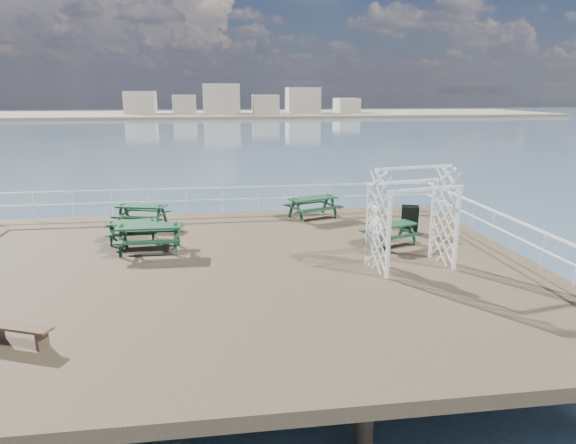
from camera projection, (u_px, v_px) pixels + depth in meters
The scene contains 12 objects.
ground at pixel (227, 273), 14.71m from camera, with size 18.00×14.00×0.30m, color brown.
sea_backdrop at pixel (259, 110), 145.08m from camera, with size 300.00×300.00×9.20m.
railing at pixel (222, 217), 16.91m from camera, with size 17.77×13.76×1.10m.
picnic_table_a at pixel (132, 227), 17.15m from camera, with size 1.70×1.42×0.77m.
picnic_table_b at pixel (142, 211), 19.15m from camera, with size 2.12×1.88×0.87m.
picnic_table_c at pixel (313, 203), 20.33m from camera, with size 2.31×2.10×0.92m.
picnic_table_d at pixel (149, 233), 16.01m from camera, with size 2.00×1.62×0.96m.
picnic_table_e at pixel (391, 229), 16.77m from camera, with size 1.97×1.77×0.79m.
flat_bench_far at pixel (19, 331), 10.15m from camera, with size 1.43×0.86×0.41m.
trellis_arbor at pixel (412, 223), 14.40m from camera, with size 2.53×1.66×2.91m.
sandwich_board at pixel (410, 219), 18.30m from camera, with size 0.69×0.59×0.96m.
person at pixel (373, 235), 14.75m from camera, with size 0.65×0.42×1.77m, color white.
Camera 1 is at (-0.23, -14.00, 4.91)m, focal length 32.00 mm.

